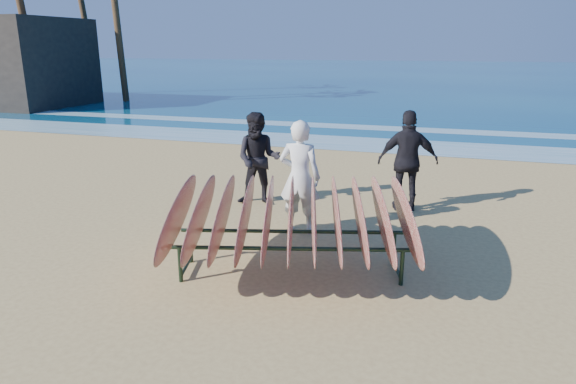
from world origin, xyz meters
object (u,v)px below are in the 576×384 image
(person_white, at_px, (300,177))
(person_dark_b, at_px, (408,161))
(person_dark_a, at_px, (259,159))
(surfboard_rack, at_px, (291,216))

(person_white, xyz_separation_m, person_dark_b, (1.62, 1.80, 0.00))
(person_white, xyz_separation_m, person_dark_a, (-1.22, 1.30, -0.04))
(surfboard_rack, relative_size, person_white, 1.94)
(surfboard_rack, xyz_separation_m, person_dark_b, (1.27, 3.43, 0.13))
(surfboard_rack, relative_size, person_dark_a, 2.03)
(person_white, relative_size, person_dark_b, 1.00)
(surfboard_rack, bearing_deg, person_white, 86.50)
(person_white, height_order, person_dark_b, person_dark_b)
(person_dark_a, distance_m, person_dark_b, 2.88)
(person_dark_b, bearing_deg, surfboard_rack, 58.85)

